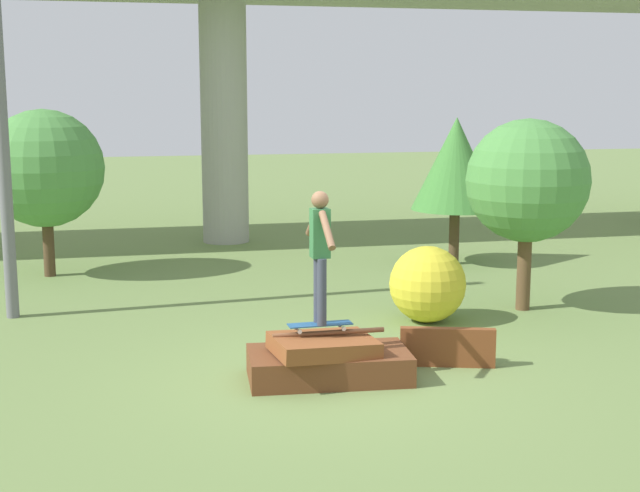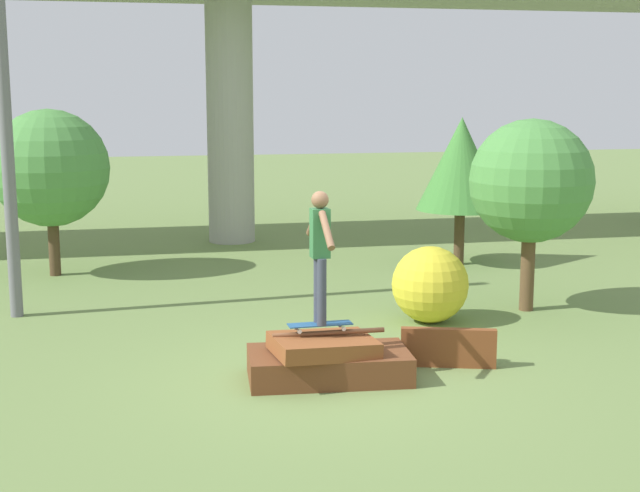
# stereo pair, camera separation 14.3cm
# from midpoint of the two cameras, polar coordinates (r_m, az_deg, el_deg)

# --- Properties ---
(ground_plane) EXTENTS (80.00, 80.00, 0.00)m
(ground_plane) POSITION_cam_midpoint_polar(r_m,az_deg,el_deg) (11.32, 0.20, -8.51)
(ground_plane) COLOR olive
(scrap_pile) EXTENTS (2.08, 1.19, 0.63)m
(scrap_pile) POSITION_cam_midpoint_polar(r_m,az_deg,el_deg) (11.22, 0.12, -7.34)
(scrap_pile) COLOR brown
(scrap_pile) RESTS_ON ground_plane
(scrap_plank_loose) EXTENTS (1.22, 0.49, 0.52)m
(scrap_plank_loose) POSITION_cam_midpoint_polar(r_m,az_deg,el_deg) (11.86, 7.82, -6.44)
(scrap_plank_loose) COLOR brown
(scrap_plank_loose) RESTS_ON ground_plane
(skateboard) EXTENTS (0.81, 0.24, 0.09)m
(skateboard) POSITION_cam_midpoint_polar(r_m,az_deg,el_deg) (11.11, -0.37, -5.06)
(skateboard) COLOR #23517F
(skateboard) RESTS_ON scrap_pile
(skater) EXTENTS (0.23, 1.21, 1.66)m
(skater) POSITION_cam_midpoint_polar(r_m,az_deg,el_deg) (10.90, -0.38, -0.09)
(skater) COLOR #383D4C
(skater) RESTS_ON skateboard
(highway_overpass) EXTENTS (44.00, 4.02, 6.33)m
(highway_overpass) POSITION_cam_midpoint_polar(r_m,az_deg,el_deg) (21.38, -6.49, 15.03)
(highway_overpass) COLOR #A8A59E
(highway_overpass) RESTS_ON ground_plane
(tree_behind_left) EXTENTS (2.00, 2.00, 3.15)m
(tree_behind_left) POSITION_cam_midpoint_polar(r_m,az_deg,el_deg) (14.82, 12.87, 4.05)
(tree_behind_left) COLOR brown
(tree_behind_left) RESTS_ON ground_plane
(tree_behind_right) EXTENTS (2.27, 2.27, 3.24)m
(tree_behind_right) POSITION_cam_midpoint_polar(r_m,az_deg,el_deg) (17.97, -17.43, 4.74)
(tree_behind_right) COLOR #4C3823
(tree_behind_right) RESTS_ON ground_plane
(tree_mid_back) EXTENTS (1.82, 1.82, 3.05)m
(tree_mid_back) POSITION_cam_midpoint_polar(r_m,az_deg,el_deg) (18.58, 8.48, 5.20)
(tree_mid_back) COLOR #4C3823
(tree_mid_back) RESTS_ON ground_plane
(bush_yellow_flowering) EXTENTS (1.20, 1.20, 1.20)m
(bush_yellow_flowering) POSITION_cam_midpoint_polar(r_m,az_deg,el_deg) (13.99, 6.61, -2.45)
(bush_yellow_flowering) COLOR gold
(bush_yellow_flowering) RESTS_ON ground_plane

